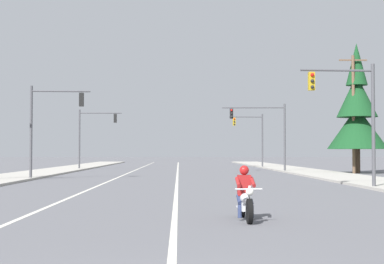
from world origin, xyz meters
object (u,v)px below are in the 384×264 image
(traffic_signal_mid_left, at_px, (91,130))
(traffic_signal_near_right, at_px, (353,107))
(motorcycle_with_rider, at_px, (245,198))
(utility_pole_right_far, at_px, (353,112))
(traffic_signal_near_left, at_px, (48,118))
(traffic_signal_far_right, at_px, (253,133))
(conifer_tree_right_verge_far, at_px, (357,113))
(traffic_signal_mid_right, at_px, (266,126))

(traffic_signal_mid_left, bearing_deg, traffic_signal_near_right, -60.89)
(motorcycle_with_rider, bearing_deg, traffic_signal_near_right, 61.93)
(utility_pole_right_far, bearing_deg, traffic_signal_near_left, -156.60)
(motorcycle_with_rider, distance_m, utility_pole_right_far, 35.79)
(traffic_signal_near_right, xyz_separation_m, traffic_signal_mid_left, (-17.63, 31.65, 0.04))
(utility_pole_right_far, bearing_deg, traffic_signal_far_right, 109.37)
(traffic_signal_near_left, distance_m, traffic_signal_mid_left, 21.55)
(motorcycle_with_rider, height_order, conifer_tree_right_verge_far, conifer_tree_right_verge_far)
(traffic_signal_mid_right, xyz_separation_m, utility_pole_right_far, (6.86, -3.73, 1.09))
(motorcycle_with_rider, distance_m, traffic_signal_mid_left, 45.85)
(traffic_signal_near_left, relative_size, utility_pole_right_far, 0.62)
(traffic_signal_mid_right, relative_size, traffic_signal_mid_left, 1.00)
(conifer_tree_right_verge_far, bearing_deg, motorcycle_with_rider, -111.85)
(traffic_signal_near_right, bearing_deg, motorcycle_with_rider, -118.07)
(traffic_signal_far_right, relative_size, conifer_tree_right_verge_far, 0.55)
(traffic_signal_near_right, relative_size, traffic_signal_mid_left, 1.00)
(conifer_tree_right_verge_far, bearing_deg, traffic_signal_near_right, -107.75)
(motorcycle_with_rider, height_order, traffic_signal_mid_right, traffic_signal_mid_right)
(traffic_signal_mid_right, distance_m, traffic_signal_mid_left, 18.60)
(conifer_tree_right_verge_far, bearing_deg, traffic_signal_near_left, -155.83)
(conifer_tree_right_verge_far, bearing_deg, traffic_signal_far_right, 111.41)
(traffic_signal_far_right, bearing_deg, utility_pole_right_far, -70.63)
(traffic_signal_near_left, xyz_separation_m, traffic_signal_mid_left, (-0.37, 21.55, 0.03))
(motorcycle_with_rider, xyz_separation_m, conifer_tree_right_verge_far, (13.48, 33.61, 4.54))
(traffic_signal_mid_left, bearing_deg, traffic_signal_far_right, 19.96)
(utility_pole_right_far, bearing_deg, conifer_tree_right_verge_far, 50.79)
(conifer_tree_right_verge_far, bearing_deg, traffic_signal_mid_right, 156.88)
(traffic_signal_near_right, bearing_deg, conifer_tree_right_verge_far, 72.25)
(traffic_signal_mid_left, distance_m, utility_pole_right_far, 26.43)
(traffic_signal_near_left, distance_m, utility_pole_right_far, 25.57)
(traffic_signal_far_right, bearing_deg, traffic_signal_near_right, -89.90)
(traffic_signal_far_right, height_order, conifer_tree_right_verge_far, conifer_tree_right_verge_far)
(traffic_signal_near_right, bearing_deg, traffic_signal_near_left, 149.65)
(motorcycle_with_rider, distance_m, traffic_signal_far_right, 51.36)
(traffic_signal_mid_left, height_order, traffic_signal_far_right, same)
(utility_pole_right_far, relative_size, conifer_tree_right_verge_far, 0.90)
(traffic_signal_mid_left, bearing_deg, conifer_tree_right_verge_far, -23.98)
(utility_pole_right_far, bearing_deg, traffic_signal_mid_right, 151.45)
(traffic_signal_mid_right, distance_m, traffic_signal_far_right, 14.06)
(traffic_signal_near_right, bearing_deg, utility_pole_right_far, 73.02)
(traffic_signal_mid_right, bearing_deg, motorcycle_with_rider, -99.47)
(traffic_signal_mid_left, xyz_separation_m, utility_pole_right_far, (23.81, -11.40, 1.17))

